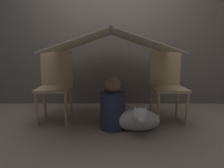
{
  "coord_description": "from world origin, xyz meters",
  "views": [
    {
      "loc": [
        0.01,
        -2.5,
        0.95
      ],
      "look_at": [
        0.0,
        0.21,
        0.49
      ],
      "focal_mm": 35.0,
      "sensor_mm": 36.0,
      "label": 1
    }
  ],
  "objects_px": {
    "person_front": "(113,107)",
    "dog": "(139,119)",
    "chair_left": "(56,83)",
    "chair_right": "(168,83)"
  },
  "relations": [
    {
      "from": "chair_left",
      "to": "dog",
      "type": "bearing_deg",
      "value": -23.67
    },
    {
      "from": "person_front",
      "to": "dog",
      "type": "relative_size",
      "value": 1.21
    },
    {
      "from": "chair_left",
      "to": "person_front",
      "type": "xyz_separation_m",
      "value": [
        0.75,
        -0.32,
        -0.23
      ]
    },
    {
      "from": "person_front",
      "to": "dog",
      "type": "height_order",
      "value": "person_front"
    },
    {
      "from": "chair_right",
      "to": "person_front",
      "type": "distance_m",
      "value": 0.81
    },
    {
      "from": "chair_left",
      "to": "chair_right",
      "type": "height_order",
      "value": "same"
    },
    {
      "from": "chair_right",
      "to": "dog",
      "type": "bearing_deg",
      "value": -137.34
    },
    {
      "from": "dog",
      "to": "person_front",
      "type": "bearing_deg",
      "value": 157.39
    },
    {
      "from": "chair_left",
      "to": "dog",
      "type": "relative_size",
      "value": 1.77
    },
    {
      "from": "chair_right",
      "to": "dog",
      "type": "height_order",
      "value": "chair_right"
    }
  ]
}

